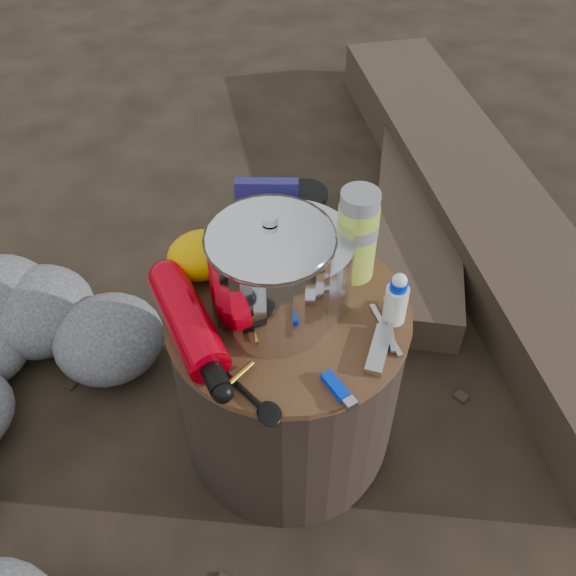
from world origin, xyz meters
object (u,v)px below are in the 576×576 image
object	(u,v)px
log_main	(479,205)
travel_mug	(304,218)
fuel_bottle	(188,321)
stump	(288,378)
thermos	(357,235)
camping_pot	(271,270)

from	to	relation	value
log_main	travel_mug	world-z (taller)	travel_mug
fuel_bottle	travel_mug	distance (m)	0.33
fuel_bottle	travel_mug	bearing A→B (deg)	24.85
stump	thermos	xyz separation A→B (m)	(0.16, 0.05, 0.31)
travel_mug	thermos	bearing A→B (deg)	-62.96
thermos	travel_mug	bearing A→B (deg)	117.04
travel_mug	log_main	bearing A→B (deg)	25.21
log_main	stump	bearing A→B (deg)	-139.33
thermos	camping_pot	bearing A→B (deg)	-165.65
travel_mug	stump	bearing A→B (deg)	-119.75
thermos	log_main	bearing A→B (deg)	34.79
camping_pot	travel_mug	xyz separation A→B (m)	(0.13, 0.16, -0.05)
log_main	travel_mug	xyz separation A→B (m)	(-0.70, -0.33, 0.40)
fuel_bottle	travel_mug	xyz separation A→B (m)	(0.28, 0.16, 0.03)
stump	fuel_bottle	world-z (taller)	fuel_bottle
stump	travel_mug	size ratio (longest dim) A/B	3.60
camping_pot	thermos	bearing A→B (deg)	14.35
camping_pot	fuel_bottle	xyz separation A→B (m)	(-0.16, 0.00, -0.07)
stump	travel_mug	xyz separation A→B (m)	(0.10, 0.17, 0.27)
stump	log_main	xyz separation A→B (m)	(0.80, 0.50, -0.13)
log_main	fuel_bottle	bearing A→B (deg)	-144.68
stump	thermos	size ratio (longest dim) A/B	2.39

